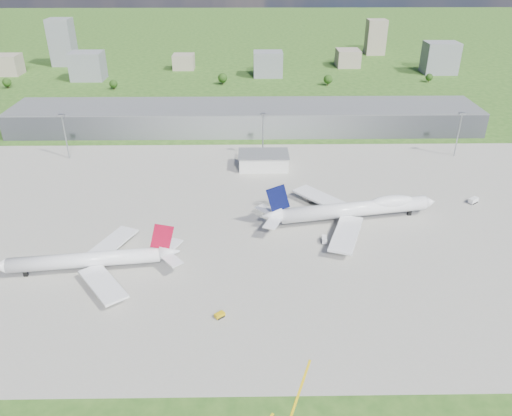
{
  "coord_description": "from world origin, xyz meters",
  "views": [
    {
      "loc": [
        2.18,
        -149.91,
        108.75
      ],
      "look_at": [
        4.99,
        36.66,
        9.0
      ],
      "focal_mm": 35.0,
      "sensor_mm": 36.0,
      "label": 1
    }
  ],
  "objects_px": {
    "van_white_far": "(473,201)",
    "airliner_blue_quad": "(354,209)",
    "tug_yellow": "(220,315)",
    "airliner_red_twin": "(92,260)",
    "van_white_near": "(324,240)"
  },
  "relations": [
    {
      "from": "van_white_far",
      "to": "airliner_blue_quad",
      "type": "bearing_deg",
      "value": 159.31
    },
    {
      "from": "tug_yellow",
      "to": "van_white_far",
      "type": "relative_size",
      "value": 0.68
    },
    {
      "from": "airliner_red_twin",
      "to": "tug_yellow",
      "type": "relative_size",
      "value": 18.09
    },
    {
      "from": "van_white_near",
      "to": "van_white_far",
      "type": "height_order",
      "value": "van_white_far"
    },
    {
      "from": "tug_yellow",
      "to": "van_white_far",
      "type": "bearing_deg",
      "value": -4.57
    },
    {
      "from": "airliner_blue_quad",
      "to": "van_white_near",
      "type": "bearing_deg",
      "value": -141.29
    },
    {
      "from": "tug_yellow",
      "to": "van_white_far",
      "type": "distance_m",
      "value": 140.11
    },
    {
      "from": "airliner_blue_quad",
      "to": "tug_yellow",
      "type": "relative_size",
      "value": 21.36
    },
    {
      "from": "airliner_red_twin",
      "to": "tug_yellow",
      "type": "xyz_separation_m",
      "value": [
        48.39,
        -26.89,
        -4.04
      ]
    },
    {
      "from": "tug_yellow",
      "to": "van_white_far",
      "type": "height_order",
      "value": "van_white_far"
    },
    {
      "from": "airliner_red_twin",
      "to": "airliner_blue_quad",
      "type": "height_order",
      "value": "airliner_blue_quad"
    },
    {
      "from": "tug_yellow",
      "to": "van_white_near",
      "type": "distance_m",
      "value": 61.08
    },
    {
      "from": "airliner_blue_quad",
      "to": "tug_yellow",
      "type": "xyz_separation_m",
      "value": [
        -55.82,
        -63.35,
        -4.91
      ]
    },
    {
      "from": "airliner_blue_quad",
      "to": "van_white_near",
      "type": "height_order",
      "value": "airliner_blue_quad"
    },
    {
      "from": "tug_yellow",
      "to": "van_white_far",
      "type": "xyz_separation_m",
      "value": [
        115.44,
        79.4,
        0.44
      ]
    }
  ]
}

